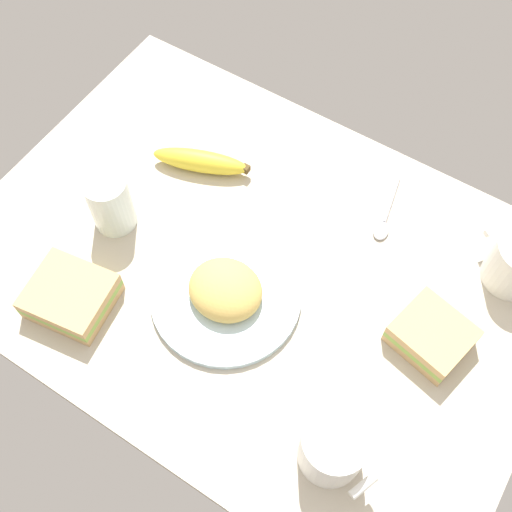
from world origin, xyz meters
The scene contains 8 objects.
tabletop centered at (0.00, 0.00, 1.00)cm, with size 90.00×64.00×2.00cm, color #BCB29E.
plate_of_food centered at (0.83, 7.10, 3.70)cm, with size 22.72×22.72×5.98cm.
coffee_mug_milky centered at (-23.70, 19.08, 6.69)cm, with size 10.92×8.52×9.10cm.
sandwich_main centered at (19.70, 20.03, 4.20)cm, with size 13.12×12.15×4.40cm.
sandwich_side centered at (-27.91, -2.88, 4.20)cm, with size 11.98×11.21×4.40cm.
glass_of_milk centered at (23.51, 5.11, 6.75)cm, with size 6.79×6.79×10.31cm.
banana centered at (17.93, -10.91, 3.89)cm, with size 16.63×9.30×3.78cm.
spoon centered at (-13.05, -18.44, 2.38)cm, with size 4.20×13.11×0.80cm.
Camera 1 is at (-25.05, 39.31, 88.19)cm, focal length 44.28 mm.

